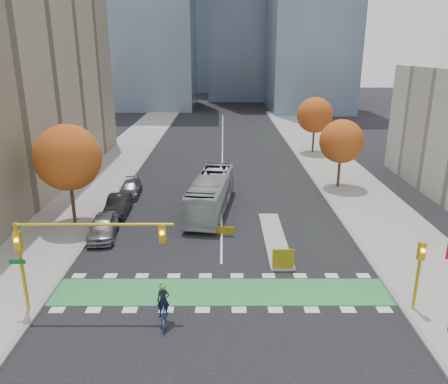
{
  "coord_description": "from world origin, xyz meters",
  "views": [
    {
      "loc": [
        0.15,
        -21.17,
        13.58
      ],
      "look_at": [
        0.19,
        11.33,
        3.0
      ],
      "focal_mm": 35.0,
      "sensor_mm": 36.0,
      "label": 1
    }
  ],
  "objects_px": {
    "tree_east_far": "(315,115)",
    "traffic_signal_east": "(419,266)",
    "hazard_board": "(283,259)",
    "cyclist": "(164,311)",
    "parked_car_a": "(103,227)",
    "tree_east_near": "(341,141)",
    "parked_car_b": "(118,205)",
    "traffic_signal_west": "(68,244)",
    "bus": "(211,193)",
    "parked_car_c": "(130,189)",
    "tree_west": "(68,158)"
  },
  "relations": [
    {
      "from": "tree_east_far",
      "to": "traffic_signal_east",
      "type": "xyz_separation_m",
      "value": [
        -2.0,
        -38.51,
        -2.51
      ]
    },
    {
      "from": "hazard_board",
      "to": "bus",
      "type": "height_order",
      "value": "bus"
    },
    {
      "from": "parked_car_a",
      "to": "parked_car_c",
      "type": "xyz_separation_m",
      "value": [
        0.0,
        10.0,
        -0.15
      ]
    },
    {
      "from": "bus",
      "to": "tree_west",
      "type": "bearing_deg",
      "value": -155.7
    },
    {
      "from": "cyclist",
      "to": "parked_car_a",
      "type": "bearing_deg",
      "value": 111.41
    },
    {
      "from": "parked_car_a",
      "to": "parked_car_c",
      "type": "distance_m",
      "value": 10.0
    },
    {
      "from": "hazard_board",
      "to": "parked_car_b",
      "type": "height_order",
      "value": "parked_car_b"
    },
    {
      "from": "bus",
      "to": "parked_car_c",
      "type": "relative_size",
      "value": 2.44
    },
    {
      "from": "traffic_signal_east",
      "to": "traffic_signal_west",
      "type": "bearing_deg",
      "value": -179.99
    },
    {
      "from": "tree_east_far",
      "to": "parked_car_b",
      "type": "bearing_deg",
      "value": -132.42
    },
    {
      "from": "tree_west",
      "to": "bus",
      "type": "bearing_deg",
      "value": 16.37
    },
    {
      "from": "tree_east_far",
      "to": "tree_west",
      "type": "bearing_deg",
      "value": -133.3
    },
    {
      "from": "parked_car_c",
      "to": "tree_east_near",
      "type": "bearing_deg",
      "value": 4.7
    },
    {
      "from": "traffic_signal_east",
      "to": "bus",
      "type": "relative_size",
      "value": 0.36
    },
    {
      "from": "hazard_board",
      "to": "traffic_signal_east",
      "type": "height_order",
      "value": "traffic_signal_east"
    },
    {
      "from": "cyclist",
      "to": "parked_car_a",
      "type": "height_order",
      "value": "cyclist"
    },
    {
      "from": "tree_west",
      "to": "parked_car_b",
      "type": "distance_m",
      "value": 6.18
    },
    {
      "from": "tree_west",
      "to": "bus",
      "type": "relative_size",
      "value": 0.71
    },
    {
      "from": "hazard_board",
      "to": "parked_car_c",
      "type": "xyz_separation_m",
      "value": [
        -13.0,
        15.27,
        -0.11
      ]
    },
    {
      "from": "tree_west",
      "to": "tree_east_near",
      "type": "relative_size",
      "value": 1.16
    },
    {
      "from": "hazard_board",
      "to": "bus",
      "type": "bearing_deg",
      "value": 114.29
    },
    {
      "from": "hazard_board",
      "to": "traffic_signal_east",
      "type": "xyz_separation_m",
      "value": [
        6.5,
        -4.71,
        1.93
      ]
    },
    {
      "from": "hazard_board",
      "to": "cyclist",
      "type": "relative_size",
      "value": 0.61
    },
    {
      "from": "bus",
      "to": "parked_car_b",
      "type": "height_order",
      "value": "bus"
    },
    {
      "from": "traffic_signal_west",
      "to": "bus",
      "type": "xyz_separation_m",
      "value": [
        6.95,
        15.75,
        -2.43
      ]
    },
    {
      "from": "parked_car_a",
      "to": "hazard_board",
      "type": "bearing_deg",
      "value": -28.6
    },
    {
      "from": "tree_west",
      "to": "parked_car_a",
      "type": "relative_size",
      "value": 1.68
    },
    {
      "from": "bus",
      "to": "parked_car_c",
      "type": "height_order",
      "value": "bus"
    },
    {
      "from": "bus",
      "to": "tree_east_near",
      "type": "bearing_deg",
      "value": 35.45
    },
    {
      "from": "cyclist",
      "to": "tree_east_near",
      "type": "bearing_deg",
      "value": 50.61
    },
    {
      "from": "traffic_signal_west",
      "to": "tree_west",
      "type": "bearing_deg",
      "value": 108.02
    },
    {
      "from": "hazard_board",
      "to": "parked_car_a",
      "type": "height_order",
      "value": "parked_car_a"
    },
    {
      "from": "tree_east_near",
      "to": "parked_car_a",
      "type": "height_order",
      "value": "tree_east_near"
    },
    {
      "from": "hazard_board",
      "to": "traffic_signal_west",
      "type": "relative_size",
      "value": 0.16
    },
    {
      "from": "tree_west",
      "to": "cyclist",
      "type": "height_order",
      "value": "tree_west"
    },
    {
      "from": "tree_east_near",
      "to": "bus",
      "type": "distance_m",
      "value": 14.99
    },
    {
      "from": "traffic_signal_west",
      "to": "parked_car_b",
      "type": "distance_m",
      "value": 15.36
    },
    {
      "from": "bus",
      "to": "hazard_board",
      "type": "bearing_deg",
      "value": -57.78
    },
    {
      "from": "hazard_board",
      "to": "parked_car_b",
      "type": "xyz_separation_m",
      "value": [
        -13.0,
        10.27,
        0.01
      ]
    },
    {
      "from": "tree_east_far",
      "to": "parked_car_a",
      "type": "height_order",
      "value": "tree_east_far"
    },
    {
      "from": "cyclist",
      "to": "parked_car_c",
      "type": "height_order",
      "value": "cyclist"
    },
    {
      "from": "tree_east_near",
      "to": "parked_car_b",
      "type": "relative_size",
      "value": 1.44
    },
    {
      "from": "traffic_signal_east",
      "to": "parked_car_c",
      "type": "height_order",
      "value": "traffic_signal_east"
    },
    {
      "from": "hazard_board",
      "to": "parked_car_c",
      "type": "relative_size",
      "value": 0.3
    },
    {
      "from": "tree_east_far",
      "to": "parked_car_b",
      "type": "distance_m",
      "value": 32.18
    },
    {
      "from": "parked_car_c",
      "to": "cyclist",
      "type": "bearing_deg",
      "value": -76.18
    },
    {
      "from": "cyclist",
      "to": "traffic_signal_east",
      "type": "bearing_deg",
      "value": -2.17
    },
    {
      "from": "tree_east_near",
      "to": "parked_car_c",
      "type": "xyz_separation_m",
      "value": [
        -21.0,
        -2.53,
        -4.18
      ]
    },
    {
      "from": "traffic_signal_east",
      "to": "tree_east_far",
      "type": "bearing_deg",
      "value": 87.03
    },
    {
      "from": "cyclist",
      "to": "parked_car_a",
      "type": "xyz_separation_m",
      "value": [
        -6.06,
        11.14,
        0.07
      ]
    }
  ]
}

